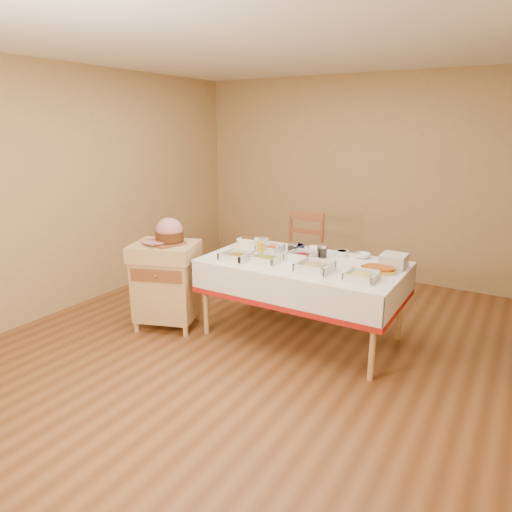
# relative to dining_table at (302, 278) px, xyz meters

# --- Properties ---
(room_shell) EXTENTS (5.00, 5.00, 5.00)m
(room_shell) POSITION_rel_dining_table_xyz_m (-0.30, -0.30, 0.70)
(room_shell) COLOR brown
(room_shell) RESTS_ON ground
(dining_table) EXTENTS (1.82, 1.02, 0.76)m
(dining_table) POSITION_rel_dining_table_xyz_m (0.00, 0.00, 0.00)
(dining_table) COLOR tan
(dining_table) RESTS_ON ground
(butcher_cart) EXTENTS (0.75, 0.69, 0.86)m
(butcher_cart) POSITION_rel_dining_table_xyz_m (-1.26, -0.48, -0.11)
(butcher_cart) COLOR tan
(butcher_cart) RESTS_ON ground
(dining_chair) EXTENTS (0.47, 0.44, 1.03)m
(dining_chair) POSITION_rel_dining_table_xyz_m (-0.42, 0.81, -0.07)
(dining_chair) COLOR brown
(dining_chair) RESTS_ON ground
(ham_on_board) EXTENTS (0.38, 0.37, 0.25)m
(ham_on_board) POSITION_rel_dining_table_xyz_m (-1.23, -0.45, 0.37)
(ham_on_board) COLOR brown
(ham_on_board) RESTS_ON butcher_cart
(serving_dish_a) EXTENTS (0.25, 0.25, 0.11)m
(serving_dish_a) POSITION_rel_dining_table_xyz_m (-0.55, -0.29, 0.20)
(serving_dish_a) COLOR white
(serving_dish_a) RESTS_ON dining_table
(serving_dish_b) EXTENTS (0.24, 0.24, 0.10)m
(serving_dish_b) POSITION_rel_dining_table_xyz_m (-0.27, -0.20, 0.19)
(serving_dish_b) COLOR white
(serving_dish_b) RESTS_ON dining_table
(serving_dish_c) EXTENTS (0.28, 0.28, 0.12)m
(serving_dish_c) POSITION_rel_dining_table_xyz_m (0.21, -0.22, 0.20)
(serving_dish_c) COLOR white
(serving_dish_c) RESTS_ON dining_table
(serving_dish_d) EXTENTS (0.25, 0.25, 0.09)m
(serving_dish_d) POSITION_rel_dining_table_xyz_m (0.63, -0.22, 0.19)
(serving_dish_d) COLOR white
(serving_dish_d) RESTS_ON dining_table
(serving_dish_e) EXTENTS (0.24, 0.22, 0.11)m
(serving_dish_e) POSITION_rel_dining_table_xyz_m (-0.41, 0.12, 0.20)
(serving_dish_e) COLOR white
(serving_dish_e) RESTS_ON dining_table
(serving_dish_f) EXTENTS (0.24, 0.23, 0.11)m
(serving_dish_f) POSITION_rel_dining_table_xyz_m (-0.03, 0.04, 0.20)
(serving_dish_f) COLOR white
(serving_dish_f) RESTS_ON dining_table
(small_bowl_left) EXTENTS (0.13, 0.13, 0.06)m
(small_bowl_left) POSITION_rel_dining_table_xyz_m (-0.65, 0.36, 0.19)
(small_bowl_left) COLOR white
(small_bowl_left) RESTS_ON dining_table
(small_bowl_mid) EXTENTS (0.14, 0.14, 0.06)m
(small_bowl_mid) POSITION_rel_dining_table_xyz_m (-0.21, 0.31, 0.20)
(small_bowl_mid) COLOR navy
(small_bowl_mid) RESTS_ON dining_table
(small_bowl_right) EXTENTS (0.12, 0.12, 0.06)m
(small_bowl_right) POSITION_rel_dining_table_xyz_m (0.25, 0.33, 0.19)
(small_bowl_right) COLOR white
(small_bowl_right) RESTS_ON dining_table
(bowl_white_imported) EXTENTS (0.21, 0.21, 0.04)m
(bowl_white_imported) POSITION_rel_dining_table_xyz_m (-0.05, 0.38, 0.18)
(bowl_white_imported) COLOR white
(bowl_white_imported) RESTS_ON dining_table
(bowl_small_imported) EXTENTS (0.15, 0.15, 0.05)m
(bowl_small_imported) POSITION_rel_dining_table_xyz_m (0.43, 0.39, 0.18)
(bowl_small_imported) COLOR white
(bowl_small_imported) RESTS_ON dining_table
(preserve_jar_left) EXTENTS (0.10, 0.10, 0.12)m
(preserve_jar_left) POSITION_rel_dining_table_xyz_m (-0.17, 0.13, 0.22)
(preserve_jar_left) COLOR silver
(preserve_jar_left) RESTS_ON dining_table
(preserve_jar_right) EXTENTS (0.10, 0.10, 0.13)m
(preserve_jar_right) POSITION_rel_dining_table_xyz_m (0.10, 0.21, 0.22)
(preserve_jar_right) COLOR silver
(preserve_jar_right) RESTS_ON dining_table
(mustard_bottle) EXTENTS (0.06, 0.06, 0.19)m
(mustard_bottle) POSITION_rel_dining_table_xyz_m (-0.40, -0.10, 0.24)
(mustard_bottle) COLOR gold
(mustard_bottle) RESTS_ON dining_table
(bread_basket) EXTENTS (0.23, 0.23, 0.10)m
(bread_basket) POSITION_rel_dining_table_xyz_m (-0.71, 0.17, 0.20)
(bread_basket) COLOR white
(bread_basket) RESTS_ON dining_table
(plate_stack) EXTENTS (0.21, 0.21, 0.12)m
(plate_stack) POSITION_rel_dining_table_xyz_m (0.77, 0.25, 0.22)
(plate_stack) COLOR white
(plate_stack) RESTS_ON dining_table
(brass_platter) EXTENTS (0.31, 0.23, 0.04)m
(brass_platter) POSITION_rel_dining_table_xyz_m (0.69, 0.07, 0.18)
(brass_platter) COLOR gold
(brass_platter) RESTS_ON dining_table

